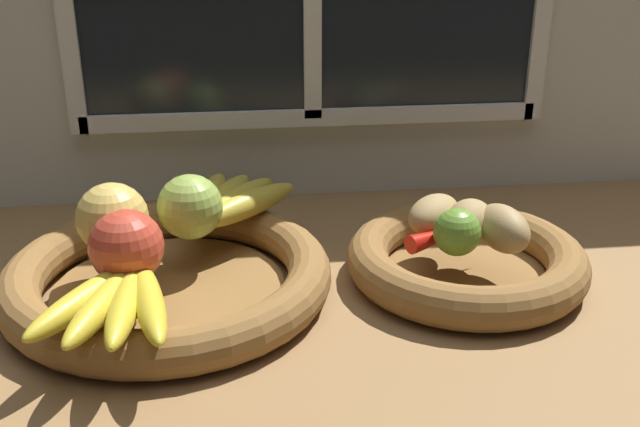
{
  "coord_description": "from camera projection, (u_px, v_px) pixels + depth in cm",
  "views": [
    {
      "loc": [
        -10.94,
        -75.03,
        41.02
      ],
      "look_at": [
        -2.13,
        0.38,
        8.79
      ],
      "focal_mm": 42.39,
      "sensor_mm": 36.0,
      "label": 1
    }
  ],
  "objects": [
    {
      "name": "ground_plane",
      "position": [
        339.0,
        297.0,
        0.86
      ],
      "size": [
        140.0,
        90.0,
        3.0
      ],
      "primitive_type": "cube",
      "color": "olive"
    },
    {
      "name": "fruit_bowl_left",
      "position": [
        169.0,
        275.0,
        0.83
      ],
      "size": [
        35.98,
        35.98,
        4.79
      ],
      "color": "brown",
      "rests_on": "ground_plane"
    },
    {
      "name": "fruit_bowl_right",
      "position": [
        465.0,
        259.0,
        0.87
      ],
      "size": [
        27.44,
        27.44,
        4.79
      ],
      "color": "brown",
      "rests_on": "ground_plane"
    },
    {
      "name": "apple_red_front",
      "position": [
        126.0,
        246.0,
        0.75
      ],
      "size": [
        7.54,
        7.54,
        7.54
      ],
      "primitive_type": "sphere",
      "color": "#CC422D",
      "rests_on": "fruit_bowl_left"
    },
    {
      "name": "apple_golden_left",
      "position": [
        112.0,
        218.0,
        0.82
      ],
      "size": [
        7.8,
        7.8,
        7.8
      ],
      "primitive_type": "sphere",
      "color": "#DBB756",
      "rests_on": "fruit_bowl_left"
    },
    {
      "name": "apple_green_back",
      "position": [
        190.0,
        207.0,
        0.85
      ],
      "size": [
        7.42,
        7.42,
        7.42
      ],
      "primitive_type": "sphere",
      "color": "#99B74C",
      "rests_on": "fruit_bowl_left"
    },
    {
      "name": "banana_bunch_front",
      "position": [
        117.0,
        299.0,
        0.7
      ],
      "size": [
        14.09,
        17.37,
        2.78
      ],
      "color": "gold",
      "rests_on": "fruit_bowl_left"
    },
    {
      "name": "banana_bunch_back",
      "position": [
        221.0,
        201.0,
        0.92
      ],
      "size": [
        15.31,
        17.73,
        3.11
      ],
      "color": "gold",
      "rests_on": "fruit_bowl_left"
    },
    {
      "name": "potato_small",
      "position": [
        503.0,
        228.0,
        0.82
      ],
      "size": [
        6.39,
        8.91,
        5.01
      ],
      "primitive_type": "ellipsoid",
      "rotation": [
        0.0,
        0.0,
        4.93
      ],
      "color": "#A38451",
      "rests_on": "fruit_bowl_right"
    },
    {
      "name": "potato_oblong",
      "position": [
        434.0,
        214.0,
        0.87
      ],
      "size": [
        9.09,
        9.26,
        4.34
      ],
      "primitive_type": "ellipsoid",
      "rotation": [
        0.0,
        0.0,
        3.97
      ],
      "color": "#A38451",
      "rests_on": "fruit_bowl_right"
    },
    {
      "name": "potato_large",
      "position": [
        469.0,
        220.0,
        0.85
      ],
      "size": [
        7.9,
        8.39,
        4.83
      ],
      "primitive_type": "ellipsoid",
      "rotation": [
        0.0,
        0.0,
        4.16
      ],
      "color": "#A38451",
      "rests_on": "fruit_bowl_right"
    },
    {
      "name": "lime_near",
      "position": [
        457.0,
        232.0,
        0.81
      ],
      "size": [
        5.21,
        5.21,
        5.21
      ],
      "primitive_type": "sphere",
      "color": "olive",
      "rests_on": "fruit_bowl_right"
    },
    {
      "name": "chili_pepper",
      "position": [
        452.0,
        233.0,
        0.85
      ],
      "size": [
        11.68,
        7.19,
        2.17
      ],
      "primitive_type": "cone",
      "rotation": [
        0.0,
        1.57,
        0.45
      ],
      "color": "red",
      "rests_on": "fruit_bowl_right"
    }
  ]
}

